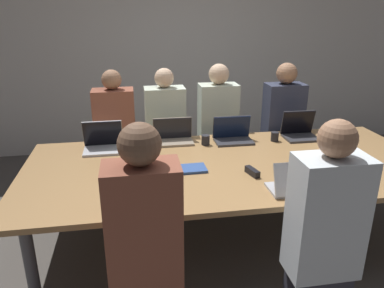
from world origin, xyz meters
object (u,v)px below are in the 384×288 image
Objects in this scene: laptop_far_center at (233,134)px; laptop_far_left at (103,142)px; laptop_near_midright at (295,184)px; laptop_near_left at (138,197)px; stapler at (252,172)px; bottle_far_midleft at (141,138)px; person_near_left at (145,248)px; person_far_center at (218,131)px; person_far_midleft at (166,137)px; person_near_midright at (323,239)px; cup_far_right at (275,137)px; cup_far_center at (206,140)px; person_far_left at (116,140)px; person_far_right at (282,130)px; laptop_far_right at (299,130)px; laptop_far_midleft at (173,135)px.

laptop_far_center is 1.19m from laptop_far_left.
laptop_near_left is (-1.06, -0.03, 0.01)m from laptop_near_midright.
bottle_far_midleft is at bearing 125.74° from stapler.
person_far_center is (0.87, 1.98, -0.01)m from person_near_left.
person_far_center reaches higher than person_far_midleft.
laptop_far_left is at bearing 132.53° from stapler.
person_near_left reaches higher than laptop_far_left.
person_near_midright is at bearing 86.73° from laptop_near_midright.
person_near_left is at bearing 93.06° from laptop_near_left.
laptop_far_left is at bearing 178.87° from cup_far_right.
person_near_left is 2.16m from person_far_center.
cup_far_center is at bearing 4.29° from bottle_far_midleft.
bottle_far_midleft is 1.05m from stapler.
laptop_far_center is (-0.11, 1.56, 0.12)m from person_near_midright.
person_far_midleft is 0.74m from laptop_far_center.
person_near_midright is (-0.28, -1.49, -0.10)m from cup_far_right.
stapler is (1.05, -1.16, 0.09)m from person_far_left.
person_far_center reaches higher than person_near_midright.
laptop_far_left is at bearing -167.07° from person_far_right.
laptop_far_right is 0.28m from cup_far_right.
cup_far_right is 0.96m from laptop_far_midleft.
cup_far_center is (0.59, 0.04, -0.06)m from bottle_far_midleft.
stapler is at bearing -72.92° from cup_far_center.
laptop_far_midleft is 0.37m from person_far_midleft.
person_far_center is at bearing 65.90° from cup_far_center.
laptop_far_right is 0.90× the size of laptop_near_left.
stapler is at bearing -32.74° from laptop_far_left.
person_far_left reaches higher than cup_far_right.
laptop_near_midright is at bearing -93.27° from person_near_midright.
laptop_far_midleft is 0.65m from person_far_left.
laptop_near_left reaches higher than laptop_far_midleft.
person_near_midright is 3.86× the size of laptop_far_center.
cup_far_center is at bearing -1.52° from laptop_far_left.
person_far_center is at bearing -85.94° from person_near_midright.
person_near_midright is at bearing -49.37° from laptop_far_left.
person_far_right is 0.78m from laptop_far_center.
person_far_midleft is 1.93m from person_near_left.
laptop_far_center reaches higher than laptop_far_midleft.
laptop_far_center is at bearing 6.87° from bottle_far_midleft.
cup_far_right is 0.67m from cup_far_center.
person_far_left is at bearing 151.19° from cup_far_center.
stapler is (0.87, 0.35, -0.05)m from laptop_near_left.
person_near_left is (-1.04, -0.40, -0.11)m from laptop_near_midright.
laptop_far_left reaches higher than bottle_far_midleft.
laptop_far_midleft is 0.56m from laptop_far_center.
laptop_near_left reaches higher than cup_far_center.
person_far_midleft is 0.98× the size of person_near_left.
laptop_far_midleft is 4.00× the size of cup_far_center.
stapler is at bearing -94.14° from laptop_far_center.
person_near_left is at bearing -102.37° from laptop_far_midleft.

